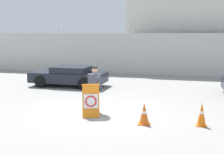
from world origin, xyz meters
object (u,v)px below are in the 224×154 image
(security_guard, at_px, (95,87))
(traffic_cone_near, at_px, (202,114))
(barricade_sign, at_px, (91,100))
(parked_car_front_coupe, at_px, (69,76))
(traffic_cone_mid, at_px, (144,114))

(security_guard, height_order, traffic_cone_near, security_guard)
(barricade_sign, distance_m, parked_car_front_coupe, 6.65)
(barricade_sign, xyz_separation_m, parked_car_front_coupe, (-3.26, 5.80, 0.01))
(barricade_sign, distance_m, traffic_cone_near, 3.98)
(traffic_cone_near, distance_m, parked_car_front_coupe, 9.43)
(security_guard, bearing_deg, traffic_cone_mid, -15.92)
(barricade_sign, xyz_separation_m, traffic_cone_mid, (2.09, -0.54, -0.23))
(barricade_sign, relative_size, traffic_cone_near, 1.49)
(traffic_cone_near, xyz_separation_m, parked_car_front_coupe, (-7.23, 6.04, 0.20))
(security_guard, relative_size, traffic_cone_near, 2.21)
(security_guard, distance_m, traffic_cone_mid, 2.53)
(barricade_sign, bearing_deg, traffic_cone_near, -22.76)
(security_guard, height_order, parked_car_front_coupe, security_guard)
(traffic_cone_near, height_order, traffic_cone_mid, traffic_cone_near)
(traffic_cone_near, relative_size, traffic_cone_mid, 1.10)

